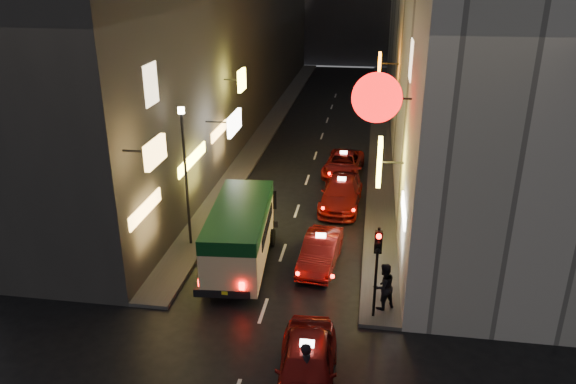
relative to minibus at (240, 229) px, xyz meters
The scene contains 13 objects.
building_left 24.38m from the minibus, 106.07° to the left, with size 7.63×52.00×18.00m.
building_right 25.38m from the minibus, 66.84° to the left, with size 8.27×52.00×18.00m.
sidewalk_left 22.58m from the minibus, 96.86° to the left, with size 1.50×52.00×0.15m, color #474441.
sidewalk_right 23.16m from the minibus, 75.43° to the left, with size 1.50×52.00×0.15m, color #474441.
minibus is the anchor object (origin of this frame).
taxi_near 7.80m from the minibus, 62.23° to the right, with size 2.57×5.65×1.93m.
taxi_second 3.47m from the minibus, ahead, with size 2.37×4.92×1.69m.
taxi_third 7.89m from the minibus, 61.39° to the left, with size 2.38×5.33×1.84m.
taxi_far 12.25m from the minibus, 73.02° to the left, with size 2.33×4.83×1.66m.
pedestrian_crossing 8.03m from the minibus, 62.77° to the right, with size 0.66×0.42×2.00m, color black.
pedestrian_sidewalk 6.40m from the minibus, 22.91° to the right, with size 0.77×0.48×2.04m, color black.
traffic_light 6.48m from the minibus, 29.70° to the right, with size 0.26×0.43×3.50m.
lamp_post 3.60m from the minibus, 152.80° to the left, with size 0.28×0.28×6.22m.
Camera 1 is at (3.54, -8.56, 11.92)m, focal length 35.00 mm.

